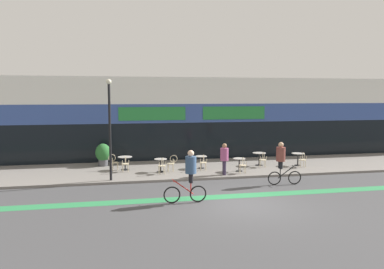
# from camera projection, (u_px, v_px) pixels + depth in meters

# --- Properties ---
(ground_plane) EXTENTS (120.00, 120.00, 0.00)m
(ground_plane) POSITION_uv_depth(u_px,v_px,m) (246.00, 205.00, 14.62)
(ground_plane) COLOR #424244
(sidewalk_slab) EXTENTS (40.00, 5.50, 0.12)m
(sidewalk_slab) POSITION_uv_depth(u_px,v_px,m) (204.00, 168.00, 21.69)
(sidewalk_slab) COLOR slate
(sidewalk_slab) RESTS_ON ground
(storefront_facade) EXTENTS (40.00, 4.06, 5.42)m
(storefront_facade) POSITION_uv_depth(u_px,v_px,m) (188.00, 118.00, 26.00)
(storefront_facade) COLOR silver
(storefront_facade) RESTS_ON ground
(bike_lane_stripe) EXTENTS (36.00, 0.70, 0.01)m
(bike_lane_stripe) POSITION_uv_depth(u_px,v_px,m) (235.00, 196.00, 15.92)
(bike_lane_stripe) COLOR #2D844C
(bike_lane_stripe) RESTS_ON ground
(bistro_table_0) EXTENTS (0.79, 0.79, 0.74)m
(bistro_table_0) POSITION_uv_depth(u_px,v_px,m) (125.00, 160.00, 20.87)
(bistro_table_0) COLOR black
(bistro_table_0) RESTS_ON sidewalk_slab
(bistro_table_1) EXTENTS (0.69, 0.69, 0.72)m
(bistro_table_1) POSITION_uv_depth(u_px,v_px,m) (161.00, 163.00, 20.31)
(bistro_table_1) COLOR black
(bistro_table_1) RESTS_ON sidewalk_slab
(bistro_table_2) EXTENTS (0.67, 0.67, 0.71)m
(bistro_table_2) POSITION_uv_depth(u_px,v_px,m) (201.00, 160.00, 21.29)
(bistro_table_2) COLOR black
(bistro_table_2) RESTS_ON sidewalk_slab
(bistro_table_3) EXTENTS (0.68, 0.68, 0.72)m
(bistro_table_3) POSITION_uv_depth(u_px,v_px,m) (239.00, 162.00, 20.47)
(bistro_table_3) COLOR black
(bistro_table_3) RESTS_ON sidewalk_slab
(bistro_table_4) EXTENTS (0.77, 0.77, 0.76)m
(bistro_table_4) POSITION_uv_depth(u_px,v_px,m) (259.00, 156.00, 22.20)
(bistro_table_4) COLOR black
(bistro_table_4) RESTS_ON sidewalk_slab
(bistro_table_5) EXTENTS (0.74, 0.74, 0.74)m
(bistro_table_5) POSITION_uv_depth(u_px,v_px,m) (298.00, 157.00, 22.16)
(bistro_table_5) COLOR black
(bistro_table_5) RESTS_ON sidewalk_slab
(cafe_chair_0_near) EXTENTS (0.42, 0.58, 0.90)m
(cafe_chair_0_near) POSITION_uv_depth(u_px,v_px,m) (125.00, 163.00, 20.26)
(cafe_chair_0_near) COLOR beige
(cafe_chair_0_near) RESTS_ON sidewalk_slab
(cafe_chair_0_side) EXTENTS (0.60, 0.45, 0.90)m
(cafe_chair_0_side) POSITION_uv_depth(u_px,v_px,m) (114.00, 161.00, 20.76)
(cafe_chair_0_side) COLOR beige
(cafe_chair_0_side) RESTS_ON sidewalk_slab
(cafe_chair_1_near) EXTENTS (0.44, 0.59, 0.90)m
(cafe_chair_1_near) POSITION_uv_depth(u_px,v_px,m) (162.00, 165.00, 19.71)
(cafe_chair_1_near) COLOR beige
(cafe_chair_1_near) RESTS_ON sidewalk_slab
(cafe_chair_1_side) EXTENTS (0.58, 0.40, 0.90)m
(cafe_chair_1_side) POSITION_uv_depth(u_px,v_px,m) (172.00, 162.00, 20.44)
(cafe_chair_1_side) COLOR beige
(cafe_chair_1_side) RESTS_ON sidewalk_slab
(cafe_chair_2_near) EXTENTS (0.44, 0.60, 0.90)m
(cafe_chair_2_near) POSITION_uv_depth(u_px,v_px,m) (203.00, 161.00, 20.68)
(cafe_chair_2_near) COLOR beige
(cafe_chair_2_near) RESTS_ON sidewalk_slab
(cafe_chair_3_near) EXTENTS (0.44, 0.59, 0.90)m
(cafe_chair_3_near) POSITION_uv_depth(u_px,v_px,m) (243.00, 164.00, 19.86)
(cafe_chair_3_near) COLOR beige
(cafe_chair_3_near) RESTS_ON sidewalk_slab
(cafe_chair_4_near) EXTENTS (0.45, 0.60, 0.90)m
(cafe_chair_4_near) POSITION_uv_depth(u_px,v_px,m) (263.00, 159.00, 21.59)
(cafe_chair_4_near) COLOR beige
(cafe_chair_4_near) RESTS_ON sidewalk_slab
(cafe_chair_5_near) EXTENTS (0.45, 0.60, 0.90)m
(cafe_chair_5_near) POSITION_uv_depth(u_px,v_px,m) (303.00, 159.00, 21.55)
(cafe_chair_5_near) COLOR beige
(cafe_chair_5_near) RESTS_ON sidewalk_slab
(planter_pot) EXTENTS (0.89, 0.89, 1.32)m
(planter_pot) POSITION_uv_depth(u_px,v_px,m) (103.00, 154.00, 22.04)
(planter_pot) COLOR #4C4C51
(planter_pot) RESTS_ON sidewalk_slab
(lamp_post) EXTENTS (0.26, 0.26, 4.93)m
(lamp_post) POSITION_uv_depth(u_px,v_px,m) (110.00, 122.00, 18.07)
(lamp_post) COLOR black
(lamp_post) RESTS_ON sidewalk_slab
(cyclist_0) EXTENTS (1.66, 0.51, 2.06)m
(cyclist_0) POSITION_uv_depth(u_px,v_px,m) (282.00, 160.00, 17.82)
(cyclist_0) COLOR black
(cyclist_0) RESTS_ON ground
(cyclist_1) EXTENTS (1.73, 0.50, 2.12)m
(cyclist_1) POSITION_uv_depth(u_px,v_px,m) (189.00, 172.00, 14.85)
(cyclist_1) COLOR black
(cyclist_1) RESTS_ON ground
(pedestrian_near_end) EXTENTS (0.43, 0.43, 1.66)m
(pedestrian_near_end) POSITION_uv_depth(u_px,v_px,m) (224.00, 156.00, 19.51)
(pedestrian_near_end) COLOR #382D47
(pedestrian_near_end) RESTS_ON sidewalk_slab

